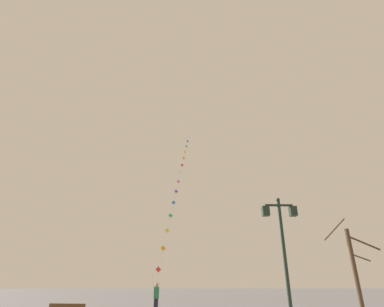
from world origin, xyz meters
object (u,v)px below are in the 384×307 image
(twin_lantern_lamp_post, at_px, (282,235))
(bare_tree, at_px, (355,269))
(kite_flyer, at_px, (156,298))
(kite_train, at_px, (177,187))

(twin_lantern_lamp_post, height_order, bare_tree, twin_lantern_lamp_post)
(kite_flyer, bearing_deg, twin_lantern_lamp_post, -135.09)
(twin_lantern_lamp_post, distance_m, kite_train, 19.78)
(kite_flyer, xyz_separation_m, bare_tree, (10.24, -2.48, 1.43))
(twin_lantern_lamp_post, distance_m, bare_tree, 6.21)
(kite_train, bearing_deg, bare_tree, -55.71)
(twin_lantern_lamp_post, xyz_separation_m, kite_flyer, (-5.45, 6.29, -2.54))
(twin_lantern_lamp_post, relative_size, kite_train, 0.24)
(twin_lantern_lamp_post, distance_m, kite_flyer, 8.70)
(kite_train, height_order, bare_tree, kite_train)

